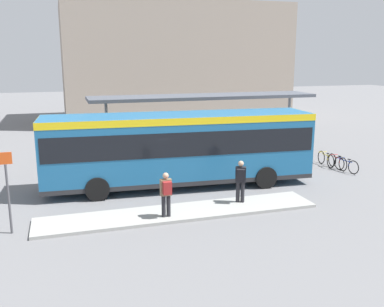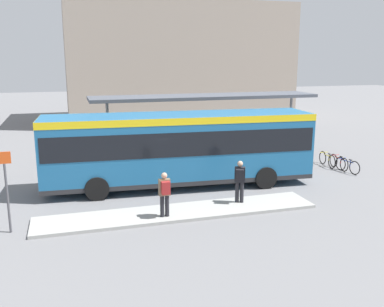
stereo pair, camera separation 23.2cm
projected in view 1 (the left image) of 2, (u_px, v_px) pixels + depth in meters
The scene contains 13 objects.
ground_plane at pixel (180, 186), 19.73m from camera, with size 120.00×120.00×0.00m, color slate.
curb_island at pixel (180, 212), 16.19m from camera, with size 10.66×1.80×0.12m.
city_bus at pixel (180, 145), 19.31m from camera, with size 12.17×3.34×3.33m.
pedestrian_waiting at pixel (241, 179), 16.93m from camera, with size 0.51×0.54×1.70m.
pedestrian_companion at pixel (166, 192), 15.37m from camera, with size 0.41×0.42×1.66m.
bicycle_blue at pixel (346, 165), 22.12m from camera, with size 0.48×1.65×0.72m.
bicycle_red at pixel (337, 162), 22.77m from camera, with size 0.48×1.70×0.73m.
bicycle_yellow at pixel (326, 159), 23.35m from camera, with size 0.48×1.72×0.74m.
station_shelter at pixel (204, 98), 24.35m from camera, with size 13.01×2.62×3.71m.
potted_planter_near_shelter at pixel (136, 161), 21.65m from camera, with size 0.83×0.83×1.31m.
potted_planter_far_side at pixel (109, 164), 20.93m from camera, with size 0.88×0.88×1.35m.
platform_sign at pixel (8, 189), 14.09m from camera, with size 0.44×0.08×2.80m.
station_building at pixel (172, 63), 40.86m from camera, with size 20.21×10.66×10.57m.
Camera 1 is at (-5.06, -18.24, 5.79)m, focal length 40.00 mm.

